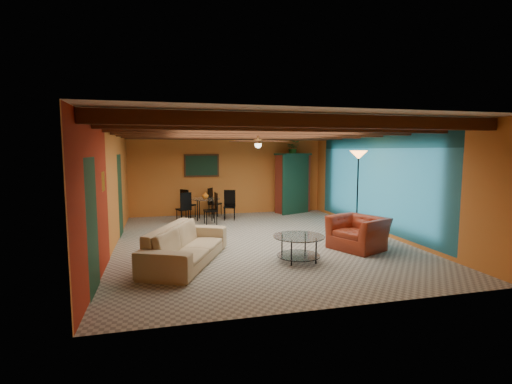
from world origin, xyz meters
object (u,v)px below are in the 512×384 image
object	(u,v)px
armoire	(293,184)
floor_lamp	(357,192)
sofa	(186,245)
dining_table	(205,205)
armchair	(358,233)
potted_plant	(293,148)
vase	(205,187)
coffee_table	(299,248)

from	to	relation	value
armoire	floor_lamp	distance (m)	3.64
sofa	dining_table	world-z (taller)	dining_table
sofa	armchair	xyz separation A→B (m)	(3.70, 0.11, 0.00)
dining_table	potted_plant	size ratio (longest dim) A/B	3.66
armchair	armoire	distance (m)	5.02
vase	coffee_table	bearing A→B (deg)	-75.53
armchair	armoire	bearing A→B (deg)	152.09
armoire	vase	size ratio (longest dim) A/B	9.56
potted_plant	armoire	bearing A→B (deg)	0.00
armoire	floor_lamp	xyz separation A→B (m)	(0.45, -3.61, 0.08)
dining_table	floor_lamp	size ratio (longest dim) A/B	0.83
armchair	vase	bearing A→B (deg)	-171.48
coffee_table	potted_plant	size ratio (longest dim) A/B	2.06
coffee_table	dining_table	bearing A→B (deg)	104.47
potted_plant	coffee_table	bearing A→B (deg)	-108.59
coffee_table	armoire	xyz separation A→B (m)	(1.85, 5.50, 0.74)
armchair	coffee_table	xyz separation A→B (m)	(-1.58, -0.53, -0.10)
armchair	floor_lamp	distance (m)	1.70
sofa	vase	size ratio (longest dim) A/B	11.70
coffee_table	dining_table	size ratio (longest dim) A/B	0.56
coffee_table	armoire	distance (m)	5.85
coffee_table	vase	world-z (taller)	vase
coffee_table	floor_lamp	size ratio (longest dim) A/B	0.46
potted_plant	vase	xyz separation A→B (m)	(-3.10, -0.66, -1.20)
armchair	coffee_table	bearing A→B (deg)	-96.11
potted_plant	vase	size ratio (longest dim) A/B	2.34
armoire	floor_lamp	size ratio (longest dim) A/B	0.92
coffee_table	vase	size ratio (longest dim) A/B	4.81
armoire	vase	world-z (taller)	armoire
coffee_table	floor_lamp	xyz separation A→B (m)	(2.30, 1.89, 0.82)
coffee_table	vase	bearing A→B (deg)	104.47
floor_lamp	vase	xyz separation A→B (m)	(-3.55, 2.95, -0.05)
dining_table	coffee_table	bearing A→B (deg)	-75.53
armchair	coffee_table	size ratio (longest dim) A/B	1.10
sofa	floor_lamp	bearing A→B (deg)	-47.26
armchair	floor_lamp	size ratio (longest dim) A/B	0.51
dining_table	floor_lamp	distance (m)	4.65
floor_lamp	potted_plant	xyz separation A→B (m)	(-0.45, 3.61, 1.15)
dining_table	armoire	size ratio (longest dim) A/B	0.89
armoire	potted_plant	size ratio (longest dim) A/B	4.09
sofa	armoire	xyz separation A→B (m)	(3.98, 5.08, 0.64)
sofa	coffee_table	distance (m)	2.17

